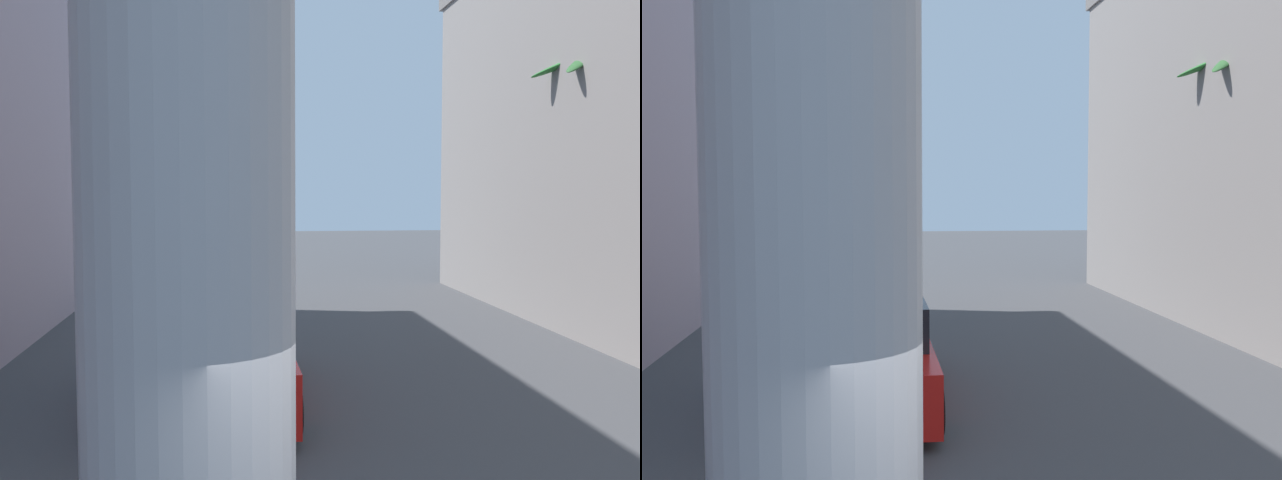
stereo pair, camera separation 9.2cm
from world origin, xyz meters
TOP-DOWN VIEW (x-y plane):
  - ground_plane at (0.00, 10.00)m, footprint 86.59×86.59m
  - car_lead at (-1.34, 7.84)m, footprint 2.16×4.85m
  - palm_tree_mid_right at (6.83, 11.78)m, footprint 2.79×2.75m

SIDE VIEW (x-z plane):
  - ground_plane at x=0.00m, z-range 0.00..0.00m
  - car_lead at x=-1.34m, z-range -0.04..1.52m
  - palm_tree_mid_right at x=6.83m, z-range 1.04..7.28m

